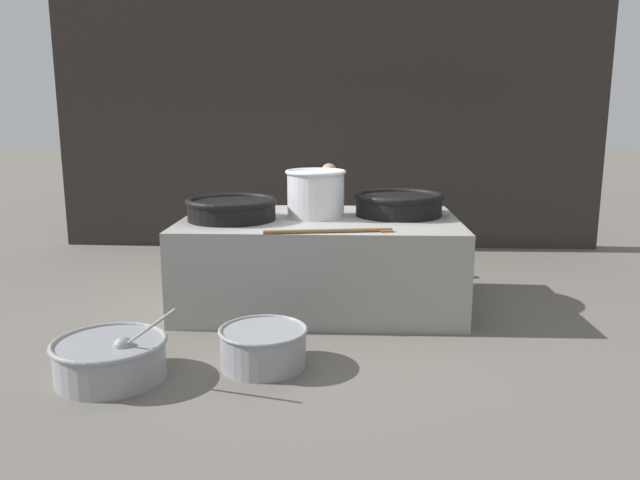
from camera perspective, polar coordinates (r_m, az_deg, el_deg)
name	(u,v)px	position (r m, az deg, el deg)	size (l,w,h in m)	color
ground_plane	(320,304)	(7.04, 0.00, -5.84)	(60.00, 60.00, 0.00)	#666059
back_wall	(328,119)	(9.84, 0.77, 11.04)	(8.44, 0.24, 4.02)	#2D2826
hearth_platform	(320,262)	(6.91, 0.00, -1.98)	(3.00, 1.89, 0.98)	gray
giant_wok_near	(232,208)	(6.75, -8.08, 2.92)	(0.98, 0.98, 0.24)	black
giant_wok_far	(399,203)	(7.03, 7.20, 3.35)	(0.99, 0.99, 0.25)	black
stock_pot	(316,193)	(6.85, -0.40, 4.35)	(0.67, 0.67, 0.52)	silver
stirring_paddle	(335,231)	(5.99, 1.35, 0.84)	(1.24, 0.26, 0.04)	brown
cook	(328,215)	(8.13, 0.76, 2.30)	(0.37, 0.56, 1.47)	#9E7551
prep_bowl_vegetables	(110,357)	(5.36, -18.62, -10.11)	(1.12, 0.92, 0.71)	gray
prep_bowl_meat	(263,345)	(5.35, -5.20, -9.56)	(0.76, 0.76, 0.34)	gray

